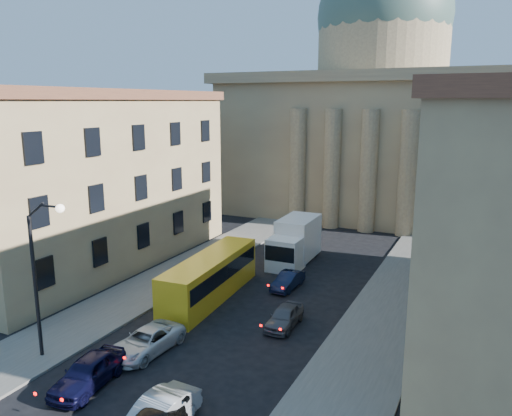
{
  "coord_description": "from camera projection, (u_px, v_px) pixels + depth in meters",
  "views": [
    {
      "loc": [
        14.02,
        -9.5,
        13.81
      ],
      "look_at": [
        1.73,
        15.98,
        7.72
      ],
      "focal_mm": 35.0,
      "sensor_mm": 36.0,
      "label": 1
    }
  ],
  "objects": [
    {
      "name": "sidewalk_left",
      "position": [
        143.0,
        292.0,
        36.67
      ],
      "size": [
        5.0,
        60.0,
        0.15
      ],
      "primitive_type": "cube",
      "color": "#595751",
      "rests_on": "ground"
    },
    {
      "name": "sidewalk_right",
      "position": [
        374.0,
        338.0,
        29.45
      ],
      "size": [
        5.0,
        60.0,
        0.15
      ],
      "primitive_type": "cube",
      "color": "#595751",
      "rests_on": "ground"
    },
    {
      "name": "church",
      "position": [
        378.0,
        116.0,
        63.56
      ],
      "size": [
        68.02,
        28.76,
        36.6
      ],
      "color": "#826A50",
      "rests_on": "ground"
    },
    {
      "name": "building_left",
      "position": [
        88.0,
        178.0,
        42.26
      ],
      "size": [
        11.6,
        26.6,
        14.7
      ],
      "color": "tan",
      "rests_on": "ground"
    },
    {
      "name": "street_lamp",
      "position": [
        41.0,
        267.0,
        26.12
      ],
      "size": [
        2.62,
        0.44,
        8.83
      ],
      "color": "black",
      "rests_on": "ground"
    },
    {
      "name": "car_left_near",
      "position": [
        88.0,
        372.0,
        24.46
      ],
      "size": [
        2.39,
        4.78,
        1.56
      ],
      "primitive_type": "imported",
      "rotation": [
        0.0,
        0.0,
        0.12
      ],
      "color": "black",
      "rests_on": "ground"
    },
    {
      "name": "car_left_mid",
      "position": [
        147.0,
        341.0,
        27.84
      ],
      "size": [
        2.52,
        4.96,
        1.34
      ],
      "primitive_type": "imported",
      "rotation": [
        0.0,
        0.0,
        -0.06
      ],
      "color": "silver",
      "rests_on": "ground"
    },
    {
      "name": "car_right_far",
      "position": [
        284.0,
        316.0,
        31.06
      ],
      "size": [
        1.69,
        3.93,
        1.32
      ],
      "primitive_type": "imported",
      "rotation": [
        0.0,
        0.0,
        0.03
      ],
      "color": "#4F4F54",
      "rests_on": "ground"
    },
    {
      "name": "car_right_distant",
      "position": [
        288.0,
        281.0,
        37.36
      ],
      "size": [
        1.46,
        3.8,
        1.23
      ],
      "primitive_type": "imported",
      "rotation": [
        0.0,
        0.0,
        -0.04
      ],
      "color": "black",
      "rests_on": "ground"
    },
    {
      "name": "city_bus",
      "position": [
        210.0,
        276.0,
        35.4
      ],
      "size": [
        3.25,
        11.05,
        3.07
      ],
      "rotation": [
        0.0,
        0.0,
        0.07
      ],
      "color": "gold",
      "rests_on": "ground"
    },
    {
      "name": "box_truck",
      "position": [
        295.0,
        242.0,
        43.26
      ],
      "size": [
        2.86,
        6.95,
        3.79
      ],
      "rotation": [
        0.0,
        0.0,
        0.02
      ],
      "color": "silver",
      "rests_on": "ground"
    }
  ]
}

